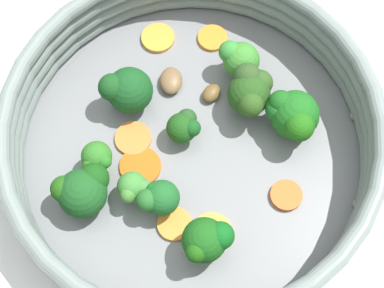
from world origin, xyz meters
name	(u,v)px	position (x,y,z in m)	size (l,w,h in m)	color
ground_plane	(192,154)	(0.00, 0.00, 0.00)	(4.00, 4.00, 0.00)	white
skillet	(192,152)	(0.00, 0.00, 0.01)	(0.34, 0.34, 0.01)	gray
skillet_rim_wall	(192,137)	(0.00, 0.00, 0.04)	(0.36, 0.36, 0.06)	gray
skillet_rivet_left	(357,204)	(-0.04, 0.16, 0.02)	(0.01, 0.01, 0.01)	gray
skillet_rivet_right	(354,116)	(-0.12, 0.12, 0.02)	(0.01, 0.01, 0.01)	gray
carrot_slice_0	(133,138)	(0.02, -0.05, 0.01)	(0.04, 0.04, 0.00)	orange
carrot_slice_1	(212,233)	(0.06, 0.06, 0.01)	(0.04, 0.04, 0.01)	gold
carrot_slice_2	(286,195)	(-0.01, 0.10, 0.01)	(0.03, 0.03, 0.01)	#D66021
carrot_slice_3	(212,38)	(-0.12, -0.05, 0.01)	(0.03, 0.03, 0.00)	orange
carrot_slice_4	(174,224)	(0.07, 0.03, 0.01)	(0.03, 0.03, 0.00)	orange
carrot_slice_5	(158,38)	(-0.09, -0.10, 0.01)	(0.03, 0.03, 0.00)	gold
carrot_slice_6	(140,166)	(0.04, -0.03, 0.01)	(0.04, 0.04, 0.00)	#E45D13
broccoli_floret_0	(184,127)	(-0.01, -0.02, 0.03)	(0.03, 0.03, 0.04)	#629047
broccoli_floret_1	(134,188)	(0.07, -0.02, 0.03)	(0.03, 0.03, 0.04)	#7FB262
broccoli_floret_2	(240,60)	(-0.10, -0.01, 0.04)	(0.04, 0.04, 0.04)	#6B9D60
broccoli_floret_3	(208,240)	(0.07, 0.07, 0.04)	(0.05, 0.04, 0.05)	#63864A
broccoli_floret_4	(97,159)	(0.06, -0.06, 0.04)	(0.03, 0.03, 0.04)	#719F5A
broccoli_floret_5	(126,90)	(-0.01, -0.08, 0.04)	(0.05, 0.05, 0.05)	#8EB362
broccoli_floret_6	(82,190)	(0.10, -0.06, 0.04)	(0.05, 0.05, 0.05)	#679552
broccoli_floret_7	(250,91)	(-0.07, 0.02, 0.04)	(0.05, 0.04, 0.05)	#84A46B
broccoli_floret_8	(293,115)	(-0.07, 0.07, 0.04)	(0.05, 0.05, 0.05)	#86AB66
broccoli_floret_9	(159,198)	(0.06, 0.01, 0.04)	(0.04, 0.04, 0.04)	#8CB560
mushroom_piece_0	(171,81)	(-0.05, -0.06, 0.02)	(0.03, 0.02, 0.01)	brown
mushroom_piece_1	(211,93)	(-0.06, -0.02, 0.02)	(0.02, 0.02, 0.01)	brown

